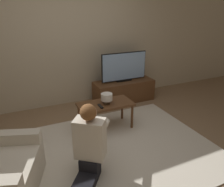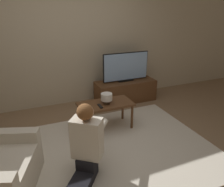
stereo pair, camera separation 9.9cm
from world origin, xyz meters
TOP-DOWN VIEW (x-y plane):
  - ground_plane at (0.00, 0.00)m, footprint 10.00×10.00m
  - wall_back at (0.00, 1.93)m, footprint 10.00×0.06m
  - rug at (0.00, 0.00)m, footprint 2.94×2.17m
  - tv_stand at (1.01, 1.53)m, footprint 1.26×0.47m
  - tv at (1.01, 1.53)m, footprint 0.99×0.08m
  - coffee_table at (0.20, 0.61)m, footprint 0.87×0.43m
  - person_kneeling at (-0.39, -0.32)m, footprint 0.67×0.77m
  - table_lamp at (0.21, 0.59)m, footprint 0.18×0.18m
  - remote at (0.08, 0.52)m, footprint 0.04×0.15m

SIDE VIEW (x-z plane):
  - ground_plane at x=0.00m, z-range 0.00..0.00m
  - rug at x=0.00m, z-range 0.00..0.02m
  - tv_stand at x=1.01m, z-range 0.00..0.44m
  - coffee_table at x=0.20m, z-range 0.17..0.63m
  - person_kneeling at x=-0.39m, z-range 0.00..0.92m
  - remote at x=0.08m, z-range 0.46..0.48m
  - table_lamp at x=0.21m, z-range 0.47..0.64m
  - tv at x=1.01m, z-range 0.45..1.04m
  - wall_back at x=0.00m, z-range 0.00..2.60m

